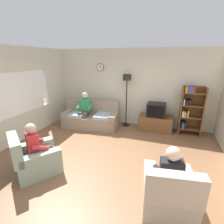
{
  "coord_description": "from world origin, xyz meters",
  "views": [
    {
      "loc": [
        1.27,
        -3.24,
        2.36
      ],
      "look_at": [
        -0.12,
        0.8,
        0.99
      ],
      "focal_mm": 26.76,
      "sensor_mm": 36.0,
      "label": 1
    }
  ],
  "objects_px": {
    "person_on_couch": "(84,108)",
    "tv": "(156,110)",
    "tv_stand": "(155,123)",
    "person_in_left_armchair": "(38,145)",
    "couch": "(91,118)",
    "floor_lamp": "(127,86)",
    "person_in_right_armchair": "(170,173)",
    "armchair_near_window": "(35,159)",
    "armchair_near_bookshelf": "(168,193)",
    "bookshelf": "(190,109)"
  },
  "relations": [
    {
      "from": "couch",
      "to": "person_on_couch",
      "type": "relative_size",
      "value": 1.61
    },
    {
      "from": "bookshelf",
      "to": "tv_stand",
      "type": "bearing_deg",
      "value": -175.99
    },
    {
      "from": "bookshelf",
      "to": "person_in_left_armchair",
      "type": "distance_m",
      "value": 4.47
    },
    {
      "from": "tv_stand",
      "to": "person_on_couch",
      "type": "distance_m",
      "value": 2.5
    },
    {
      "from": "couch",
      "to": "person_in_right_armchair",
      "type": "distance_m",
      "value": 3.8
    },
    {
      "from": "couch",
      "to": "person_in_left_armchair",
      "type": "distance_m",
      "value": 2.65
    },
    {
      "from": "armchair_near_window",
      "to": "person_in_right_armchair",
      "type": "distance_m",
      "value": 2.73
    },
    {
      "from": "armchair_near_bookshelf",
      "to": "person_in_left_armchair",
      "type": "distance_m",
      "value": 2.7
    },
    {
      "from": "bookshelf",
      "to": "person_on_couch",
      "type": "distance_m",
      "value": 3.48
    },
    {
      "from": "tv_stand",
      "to": "armchair_near_window",
      "type": "height_order",
      "value": "armchair_near_window"
    },
    {
      "from": "person_on_couch",
      "to": "person_in_right_armchair",
      "type": "xyz_separation_m",
      "value": [
        2.89,
        -2.56,
        -0.09
      ]
    },
    {
      "from": "person_on_couch",
      "to": "person_in_left_armchair",
      "type": "distance_m",
      "value": 2.54
    },
    {
      "from": "armchair_near_bookshelf",
      "to": "person_in_left_armchair",
      "type": "bearing_deg",
      "value": 177.52
    },
    {
      "from": "bookshelf",
      "to": "armchair_near_bookshelf",
      "type": "xyz_separation_m",
      "value": [
        -0.53,
        -3.22,
        -0.54
      ]
    },
    {
      "from": "bookshelf",
      "to": "person_in_right_armchair",
      "type": "relative_size",
      "value": 1.42
    },
    {
      "from": "floor_lamp",
      "to": "person_in_right_armchair",
      "type": "height_order",
      "value": "floor_lamp"
    },
    {
      "from": "bookshelf",
      "to": "person_on_couch",
      "type": "height_order",
      "value": "bookshelf"
    },
    {
      "from": "tv_stand",
      "to": "person_in_right_armchair",
      "type": "xyz_separation_m",
      "value": [
        0.47,
        -3.06,
        0.35
      ]
    },
    {
      "from": "tv_stand",
      "to": "floor_lamp",
      "type": "bearing_deg",
      "value": 174.66
    },
    {
      "from": "couch",
      "to": "person_on_couch",
      "type": "distance_m",
      "value": 0.45
    },
    {
      "from": "tv_stand",
      "to": "bookshelf",
      "type": "distance_m",
      "value": 1.17
    },
    {
      "from": "tv",
      "to": "floor_lamp",
      "type": "xyz_separation_m",
      "value": [
        -1.06,
        0.12,
        0.71
      ]
    },
    {
      "from": "armchair_near_window",
      "to": "tv_stand",
      "type": "bearing_deg",
      "value": 54.13
    },
    {
      "from": "floor_lamp",
      "to": "armchair_near_window",
      "type": "relative_size",
      "value": 1.57
    },
    {
      "from": "couch",
      "to": "tv",
      "type": "bearing_deg",
      "value": 9.4
    },
    {
      "from": "couch",
      "to": "floor_lamp",
      "type": "distance_m",
      "value": 1.7
    },
    {
      "from": "tv",
      "to": "armchair_near_bookshelf",
      "type": "height_order",
      "value": "tv"
    },
    {
      "from": "floor_lamp",
      "to": "armchair_near_bookshelf",
      "type": "bearing_deg",
      "value": -64.53
    },
    {
      "from": "tv_stand",
      "to": "person_on_couch",
      "type": "height_order",
      "value": "person_on_couch"
    },
    {
      "from": "person_in_left_armchair",
      "to": "person_on_couch",
      "type": "bearing_deg",
      "value": 95.05
    },
    {
      "from": "couch",
      "to": "person_in_left_armchair",
      "type": "bearing_deg",
      "value": -89.38
    },
    {
      "from": "tv",
      "to": "person_in_left_armchair",
      "type": "bearing_deg",
      "value": -126.09
    },
    {
      "from": "person_in_left_armchair",
      "to": "person_in_right_armchair",
      "type": "bearing_deg",
      "value": -0.59
    },
    {
      "from": "tv",
      "to": "person_in_right_armchair",
      "type": "xyz_separation_m",
      "value": [
        0.47,
        -3.03,
        -0.13
      ]
    },
    {
      "from": "floor_lamp",
      "to": "person_in_left_armchair",
      "type": "height_order",
      "value": "floor_lamp"
    },
    {
      "from": "person_in_right_armchair",
      "to": "armchair_near_window",
      "type": "bearing_deg",
      "value": -179.06
    },
    {
      "from": "tv",
      "to": "person_in_left_armchair",
      "type": "distance_m",
      "value": 3.72
    },
    {
      "from": "couch",
      "to": "floor_lamp",
      "type": "height_order",
      "value": "floor_lamp"
    },
    {
      "from": "tv",
      "to": "floor_lamp",
      "type": "relative_size",
      "value": 0.32
    },
    {
      "from": "couch",
      "to": "tv_stand",
      "type": "height_order",
      "value": "couch"
    },
    {
      "from": "person_on_couch",
      "to": "tv",
      "type": "bearing_deg",
      "value": 11.17
    },
    {
      "from": "floor_lamp",
      "to": "bookshelf",
      "type": "bearing_deg",
      "value": -0.76
    },
    {
      "from": "floor_lamp",
      "to": "couch",
      "type": "bearing_deg",
      "value": -157.08
    },
    {
      "from": "person_in_left_armchair",
      "to": "person_in_right_armchair",
      "type": "distance_m",
      "value": 2.66
    },
    {
      "from": "armchair_near_window",
      "to": "person_on_couch",
      "type": "height_order",
      "value": "person_on_couch"
    },
    {
      "from": "tv",
      "to": "floor_lamp",
      "type": "height_order",
      "value": "floor_lamp"
    },
    {
      "from": "armchair_near_bookshelf",
      "to": "person_in_right_armchair",
      "type": "bearing_deg",
      "value": 98.8
    },
    {
      "from": "tv_stand",
      "to": "person_in_left_armchair",
      "type": "relative_size",
      "value": 0.98
    },
    {
      "from": "armchair_near_bookshelf",
      "to": "person_in_left_armchair",
      "type": "relative_size",
      "value": 0.89
    },
    {
      "from": "bookshelf",
      "to": "person_in_right_armchair",
      "type": "height_order",
      "value": "bookshelf"
    }
  ]
}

